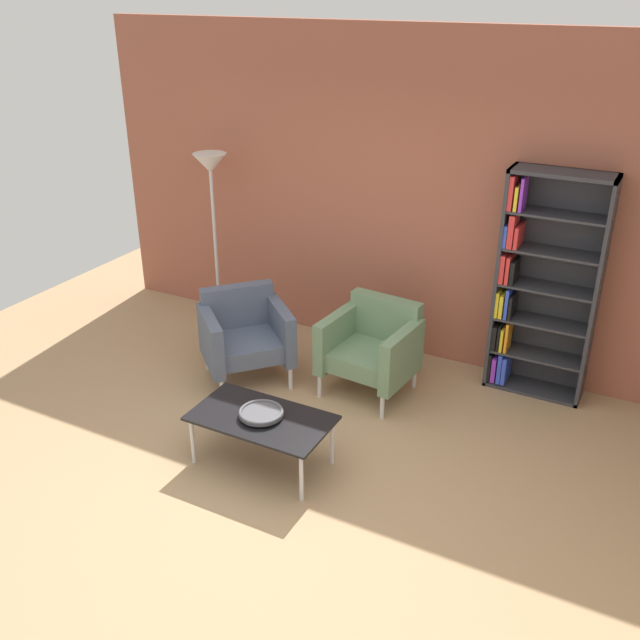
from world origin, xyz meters
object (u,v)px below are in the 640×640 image
coffee_table_low (261,421)px  armchair_corner_red (245,334)px  floor_lamp_torchiere (211,184)px  decorative_bowl (261,413)px  bookshelf_tall (538,288)px  armchair_near_window (372,346)px

coffee_table_low → armchair_corner_red: bearing=128.4°
armchair_corner_red → floor_lamp_torchiere: bearing=88.8°
coffee_table_low → decorative_bowl: 0.07m
bookshelf_tall → armchair_corner_red: bookshelf_tall is taller
bookshelf_tall → floor_lamp_torchiere: bearing=-176.7°
coffee_table_low → armchair_corner_red: 1.30m
armchair_corner_red → bookshelf_tall: bearing=-24.2°
armchair_near_window → floor_lamp_torchiere: size_ratio=0.45×
decorative_bowl → armchair_near_window: armchair_near_window is taller
decorative_bowl → floor_lamp_torchiere: size_ratio=0.18×
decorative_bowl → armchair_near_window: size_ratio=0.41×
bookshelf_tall → decorative_bowl: (-1.43, -1.99, -0.49)m
decorative_bowl → floor_lamp_torchiere: bearing=132.2°
armchair_corner_red → floor_lamp_torchiere: size_ratio=0.55×
armchair_corner_red → armchair_near_window: bearing=-31.5°
decorative_bowl → armchair_near_window: (0.27, 1.33, -0.02)m
armchair_near_window → floor_lamp_torchiere: floor_lamp_torchiere is taller
armchair_near_window → coffee_table_low: bearing=-96.1°
armchair_near_window → floor_lamp_torchiere: (-1.92, 0.48, 1.03)m
coffee_table_low → armchair_corner_red: (-0.81, 1.02, 0.05)m
armchair_corner_red → armchair_near_window: 1.12m
decorative_bowl → armchair_corner_red: armchair_corner_red is taller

